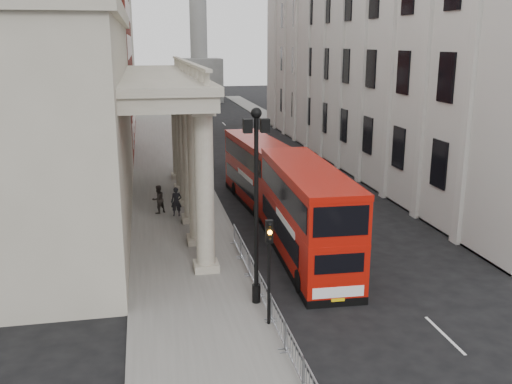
% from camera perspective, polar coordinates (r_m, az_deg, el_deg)
% --- Properties ---
extents(ground, '(260.00, 260.00, 0.00)m').
position_cam_1_polar(ground, '(21.64, 3.80, -15.57)').
color(ground, black).
rests_on(ground, ground).
extents(sidewalk_west, '(6.00, 140.00, 0.12)m').
position_cam_1_polar(sidewalk_west, '(49.26, -8.67, 1.84)').
color(sidewalk_west, slate).
rests_on(sidewalk_west, ground).
extents(sidewalk_east, '(3.00, 140.00, 0.12)m').
position_cam_1_polar(sidewalk_east, '(52.58, 9.60, 2.62)').
color(sidewalk_east, slate).
rests_on(sidewalk_east, ground).
extents(kerb, '(0.20, 140.00, 0.14)m').
position_cam_1_polar(kerb, '(49.47, -5.26, 2.01)').
color(kerb, slate).
rests_on(kerb, ground).
extents(portico_building, '(9.00, 28.00, 12.00)m').
position_cam_1_polar(portico_building, '(36.76, -19.89, 6.19)').
color(portico_building, '#9F9885').
rests_on(portico_building, ground).
extents(brick_building, '(9.00, 32.00, 22.00)m').
position_cam_1_polar(brick_building, '(66.24, -16.55, 14.23)').
color(brick_building, maroon).
rests_on(brick_building, ground).
extents(west_building_far, '(9.00, 30.00, 20.00)m').
position_cam_1_polar(west_building_far, '(98.17, -14.91, 13.73)').
color(west_building_far, '#9F9885').
rests_on(west_building_far, ground).
extents(east_building, '(8.00, 55.00, 25.00)m').
position_cam_1_polar(east_building, '(54.26, 11.98, 16.11)').
color(east_building, beige).
rests_on(east_building, ground).
extents(monument_column, '(8.00, 8.00, 54.20)m').
position_cam_1_polar(monument_column, '(110.68, -5.81, 17.29)').
color(monument_column, '#60605E').
rests_on(monument_column, ground).
extents(lamp_post_south, '(1.05, 0.44, 8.32)m').
position_cam_1_polar(lamp_post_south, '(23.24, 0.03, -0.23)').
color(lamp_post_south, black).
rests_on(lamp_post_south, sidewalk_west).
extents(lamp_post_mid, '(1.05, 0.44, 8.32)m').
position_cam_1_polar(lamp_post_mid, '(38.73, -4.64, 5.78)').
color(lamp_post_mid, black).
rests_on(lamp_post_mid, sidewalk_west).
extents(lamp_post_north, '(1.05, 0.44, 8.32)m').
position_cam_1_polar(lamp_post_north, '(54.52, -6.64, 8.32)').
color(lamp_post_north, black).
rests_on(lamp_post_north, sidewalk_west).
extents(traffic_light, '(0.28, 0.33, 4.30)m').
position_cam_1_polar(traffic_light, '(21.93, 1.32, -6.12)').
color(traffic_light, black).
rests_on(traffic_light, sidewalk_west).
extents(crowd_barriers, '(0.50, 18.75, 1.10)m').
position_cam_1_polar(crowd_barriers, '(23.15, 1.52, -11.52)').
color(crowd_barriers, gray).
rests_on(crowd_barriers, sidewalk_west).
extents(bus_near, '(3.12, 11.41, 4.89)m').
position_cam_1_polar(bus_near, '(29.09, 5.08, -2.02)').
color(bus_near, '#B01108').
rests_on(bus_near, ground).
extents(bus_far, '(3.24, 10.51, 4.47)m').
position_cam_1_polar(bus_far, '(39.48, 0.28, 2.19)').
color(bus_far, '#940F06').
rests_on(bus_far, ground).
extents(pedestrian_a, '(0.76, 0.57, 1.87)m').
position_cam_1_polar(pedestrian_a, '(36.75, -7.97, -0.97)').
color(pedestrian_a, black).
rests_on(pedestrian_a, sidewalk_west).
extents(pedestrian_b, '(1.14, 1.09, 1.86)m').
position_cam_1_polar(pedestrian_b, '(37.51, -9.75, -0.72)').
color(pedestrian_b, '#2A2522').
rests_on(pedestrian_b, sidewalk_west).
extents(pedestrian_c, '(0.97, 0.83, 1.68)m').
position_cam_1_polar(pedestrian_c, '(36.41, -5.54, -1.20)').
color(pedestrian_c, black).
rests_on(pedestrian_c, sidewalk_west).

